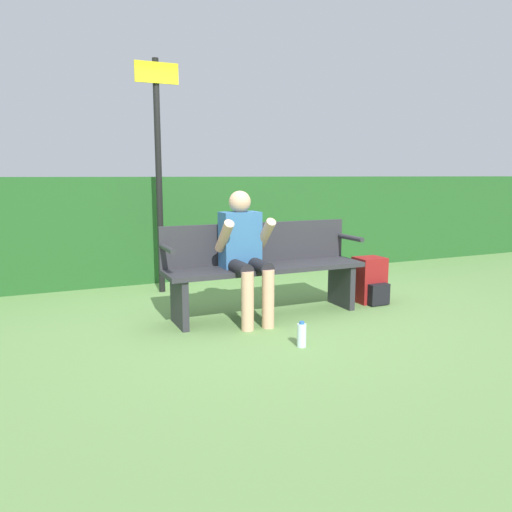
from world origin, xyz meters
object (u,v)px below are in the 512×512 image
Objects in this scene: person_seated at (244,249)px; backpack at (370,281)px; parked_car at (226,197)px; park_bench at (263,266)px; signpost at (159,162)px; water_bottle at (302,335)px.

backpack is at bearing 2.83° from person_seated.
park_bench is at bearing -100.31° from parked_car.
backpack is at bearing -35.72° from signpost.
parked_car reaches higher than backpack.
park_bench is 4.06× the size of backpack.
parked_car reaches higher than water_bottle.
person_seated is 5.81× the size of water_bottle.
backpack is at bearing -95.12° from parked_car.
parked_car reaches higher than person_seated.
parked_car is at bearing 70.98° from park_bench.
water_bottle is at bearing -81.77° from person_seated.
signpost reaches higher than park_bench.
parked_car is at bearing 70.16° from person_seated.
parked_car reaches higher than park_bench.
park_bench reaches higher than water_bottle.
water_bottle is (0.13, -0.86, -0.58)m from person_seated.
water_bottle is at bearing -145.20° from backpack.
backpack is 12.99m from parked_car.
person_seated is 1.71m from signpost.
signpost reaches higher than backpack.
person_seated is at bearing -177.17° from backpack.
water_bottle is at bearing -97.13° from park_bench.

